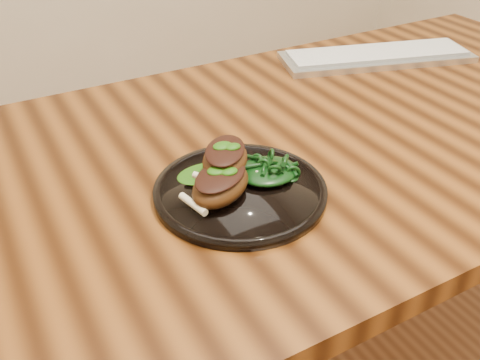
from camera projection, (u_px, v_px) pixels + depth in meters
name	position (u px, v px, depth m)	size (l,w,h in m)	color
desk	(313.00, 168.00, 1.04)	(1.60, 0.80, 0.75)	#331606
plate	(240.00, 190.00, 0.82)	(0.27, 0.27, 0.02)	black
lamb_chop_front	(220.00, 183.00, 0.78)	(0.13, 0.12, 0.05)	#48260D
lamb_chop_back	(225.00, 158.00, 0.81)	(0.12, 0.12, 0.05)	#48260D
herb_smear	(204.00, 173.00, 0.84)	(0.09, 0.06, 0.01)	#154707
greens_heap	(268.00, 168.00, 0.83)	(0.10, 0.09, 0.04)	black
keyboard	(377.00, 56.00, 1.29)	(0.48, 0.27, 0.02)	silver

